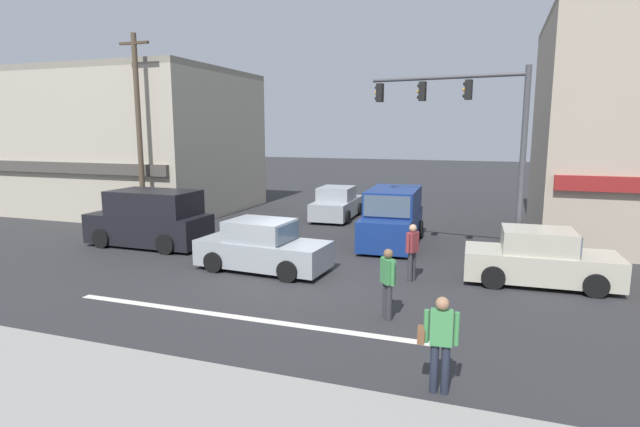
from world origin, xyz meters
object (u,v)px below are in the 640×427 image
(utility_pole_far_right, at_px, (594,133))
(sedan_crossing_center, at_px, (337,204))
(sedan_parked_curbside, at_px, (263,248))
(utility_pole_near_left, at_px, (139,132))
(van_crossing_leftbound, at_px, (150,220))
(pedestrian_foreground_with_bag, at_px, (439,339))
(sedan_waiting_far, at_px, (540,260))
(pedestrian_far_side, at_px, (388,279))
(van_crossing_rightbound, at_px, (393,218))
(pedestrian_mid_crossing, at_px, (412,249))
(traffic_light_mast, at_px, (479,131))

(utility_pole_far_right, bearing_deg, sedan_crossing_center, 160.85)
(sedan_parked_curbside, distance_m, sedan_crossing_center, 9.50)
(sedan_parked_curbside, bearing_deg, utility_pole_near_left, 153.39)
(van_crossing_leftbound, bearing_deg, sedan_parked_curbside, -16.16)
(utility_pole_near_left, xyz_separation_m, van_crossing_leftbound, (2.03, -2.16, -3.25))
(utility_pole_far_right, relative_size, pedestrian_foreground_with_bag, 4.87)
(sedan_waiting_far, relative_size, sedan_crossing_center, 1.00)
(sedan_crossing_center, distance_m, pedestrian_far_side, 13.28)
(utility_pole_near_left, bearing_deg, utility_pole_far_right, 7.09)
(utility_pole_near_left, distance_m, pedestrian_foreground_with_bag, 16.76)
(sedan_parked_curbside, xyz_separation_m, sedan_waiting_far, (8.04, 1.29, 0.00))
(van_crossing_rightbound, relative_size, pedestrian_foreground_with_bag, 2.80)
(utility_pole_far_right, height_order, pedestrian_mid_crossing, utility_pole_far_right)
(van_crossing_rightbound, distance_m, sedan_parked_curbside, 5.84)
(sedan_crossing_center, bearing_deg, van_crossing_rightbound, -51.18)
(utility_pole_near_left, height_order, sedan_parked_curbside, utility_pole_near_left)
(van_crossing_leftbound, distance_m, pedestrian_mid_crossing, 10.06)
(sedan_waiting_far, relative_size, pedestrian_mid_crossing, 2.49)
(sedan_parked_curbside, bearing_deg, pedestrian_mid_crossing, 4.84)
(utility_pole_far_right, distance_m, pedestrian_far_side, 10.68)
(pedestrian_mid_crossing, xyz_separation_m, pedestrian_far_side, (-0.06, -3.17, 0.00))
(sedan_parked_curbside, xyz_separation_m, pedestrian_foreground_with_bag, (6.00, -5.75, 0.24))
(traffic_light_mast, height_order, pedestrian_far_side, traffic_light_mast)
(utility_pole_far_right, height_order, van_crossing_leftbound, utility_pole_far_right)
(pedestrian_foreground_with_bag, height_order, pedestrian_mid_crossing, same)
(utility_pole_near_left, height_order, pedestrian_foreground_with_bag, utility_pole_near_left)
(pedestrian_far_side, bearing_deg, van_crossing_leftbound, 156.33)
(van_crossing_rightbound, relative_size, sedan_crossing_center, 1.12)
(van_crossing_rightbound, distance_m, van_crossing_leftbound, 9.15)
(utility_pole_near_left, bearing_deg, sedan_parked_curbside, -26.61)
(sedan_parked_curbside, bearing_deg, van_crossing_leftbound, 163.84)
(utility_pole_near_left, relative_size, van_crossing_rightbound, 1.76)
(pedestrian_foreground_with_bag, bearing_deg, pedestrian_mid_crossing, 102.98)
(traffic_light_mast, bearing_deg, van_crossing_leftbound, -174.84)
(utility_pole_near_left, height_order, van_crossing_rightbound, utility_pole_near_left)
(van_crossing_leftbound, relative_size, sedan_waiting_far, 1.11)
(pedestrian_foreground_with_bag, bearing_deg, utility_pole_near_left, 144.81)
(utility_pole_far_right, height_order, sedan_waiting_far, utility_pole_far_right)
(sedan_parked_curbside, xyz_separation_m, pedestrian_mid_crossing, (4.58, 0.39, 0.24))
(sedan_parked_curbside, relative_size, pedestrian_foreground_with_bag, 2.52)
(van_crossing_leftbound, relative_size, sedan_parked_curbside, 1.10)
(van_crossing_rightbound, relative_size, van_crossing_leftbound, 1.01)
(utility_pole_far_right, distance_m, sedan_parked_curbside, 12.00)
(pedestrian_foreground_with_bag, relative_size, pedestrian_mid_crossing, 1.00)
(van_crossing_rightbound, height_order, pedestrian_mid_crossing, van_crossing_rightbound)
(van_crossing_rightbound, bearing_deg, sedan_parked_curbside, -122.22)
(sedan_parked_curbside, distance_m, pedestrian_foreground_with_bag, 8.31)
(pedestrian_foreground_with_bag, bearing_deg, sedan_crossing_center, 113.27)
(utility_pole_near_left, distance_m, sedan_waiting_far, 16.06)
(pedestrian_mid_crossing, bearing_deg, pedestrian_far_side, -91.11)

